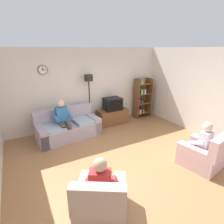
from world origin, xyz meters
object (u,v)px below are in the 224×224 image
(tv, at_px, (113,104))
(bookshelf, at_px, (141,98))
(floor_lamp, at_px, (89,87))
(armchair_near_bookshelf, at_px, (203,155))
(couch, at_px, (68,128))
(tv_stand, at_px, (112,116))
(person_in_left_armchair, at_px, (101,183))
(armchair_near_window, at_px, (101,202))
(person_in_right_armchair, at_px, (201,142))
(person_on_couch, at_px, (63,118))

(tv, bearing_deg, bookshelf, 3.97)
(floor_lamp, height_order, armchair_near_bookshelf, floor_lamp)
(couch, xyz_separation_m, floor_lamp, (0.91, 0.41, 1.14))
(tv_stand, relative_size, tv, 1.83)
(bookshelf, distance_m, person_in_left_armchair, 4.82)
(tv_stand, height_order, floor_lamp, floor_lamp)
(tv_stand, relative_size, bookshelf, 0.69)
(tv_stand, bearing_deg, tv, -90.00)
(floor_lamp, height_order, armchair_near_window, floor_lamp)
(couch, distance_m, bookshelf, 3.17)
(floor_lamp, relative_size, person_in_left_armchair, 1.65)
(person_in_left_armchair, height_order, person_in_right_armchair, same)
(floor_lamp, bearing_deg, person_in_left_armchair, -109.07)
(tv_stand, bearing_deg, floor_lamp, 173.26)
(person_in_left_armchair, bearing_deg, person_in_right_armchair, 2.86)
(tv, bearing_deg, person_in_right_armchair, -79.22)
(tv_stand, distance_m, person_in_left_armchair, 3.93)
(armchair_near_bookshelf, bearing_deg, armchair_near_window, -177.45)
(tv, height_order, person_in_left_armchair, person_in_left_armchair)
(couch, bearing_deg, tv_stand, 10.10)
(bookshelf, distance_m, armchair_near_bookshelf, 3.50)
(couch, distance_m, armchair_near_bookshelf, 3.82)
(bookshelf, height_order, floor_lamp, floor_lamp)
(couch, xyz_separation_m, armchair_near_bookshelf, (2.37, -3.00, -0.02))
(tv_stand, xyz_separation_m, tv, (0.00, -0.02, 0.49))
(armchair_near_window, height_order, armchair_near_bookshelf, same)
(bookshelf, bearing_deg, person_on_couch, -171.46)
(bookshelf, xyz_separation_m, floor_lamp, (-2.20, 0.03, 0.65))
(tv, bearing_deg, person_in_left_armchair, -121.38)
(bookshelf, xyz_separation_m, armchair_near_bookshelf, (-0.74, -3.38, -0.51))
(armchair_near_bookshelf, bearing_deg, person_in_right_armchair, 100.70)
(couch, height_order, tv_stand, couch)
(armchair_near_bookshelf, bearing_deg, floor_lamp, 113.22)
(couch, distance_m, person_in_right_armchair, 3.75)
(floor_lamp, bearing_deg, person_in_right_armchair, -66.47)
(tv, height_order, armchair_near_bookshelf, tv)
(tv, relative_size, armchair_near_bookshelf, 0.59)
(couch, distance_m, tv_stand, 1.77)
(couch, relative_size, person_in_left_armchair, 1.77)
(couch, distance_m, tv, 1.82)
(armchair_near_window, relative_size, person_in_left_armchair, 1.04)
(floor_lamp, distance_m, armchair_near_window, 3.92)
(tv_stand, bearing_deg, couch, -169.90)
(person_in_left_armchair, relative_size, person_in_right_armchair, 1.00)
(couch, height_order, floor_lamp, floor_lamp)
(couch, xyz_separation_m, tv_stand, (1.74, 0.31, -0.04))
(bookshelf, relative_size, armchair_near_bookshelf, 1.56)
(armchair_near_window, bearing_deg, tv, 58.62)
(tv, xyz_separation_m, armchair_near_window, (-2.08, -3.41, -0.48))
(person_on_couch, xyz_separation_m, person_in_left_armchair, (-0.13, -2.93, -0.09))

